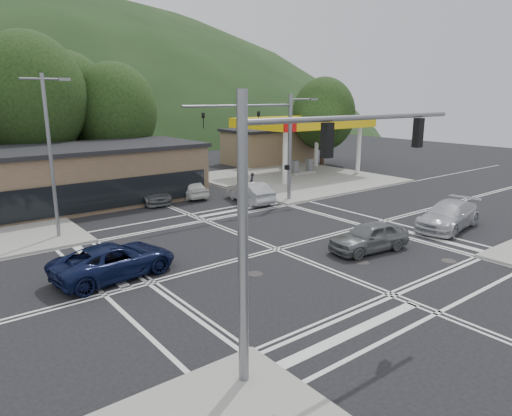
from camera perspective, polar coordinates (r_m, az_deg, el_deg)
ground at (r=24.07m, az=2.63°, el=-5.17°), size 120.00×120.00×0.00m
sidewalk_ne at (r=44.63m, az=4.80°, el=3.76°), size 16.00×16.00×0.15m
gas_station_canopy at (r=46.12m, az=5.93°, el=10.28°), size 12.32×8.34×5.75m
convenience_store at (r=55.09m, az=1.60°, el=7.63°), size 10.00×6.00×3.80m
commercial_row at (r=35.43m, az=-26.26°, el=2.91°), size 24.00×8.00×4.00m
tree_n_b at (r=42.21m, az=-26.47°, el=12.36°), size 9.00×9.00×12.98m
tree_n_c at (r=44.22m, az=-17.25°, el=11.48°), size 7.60×7.60×10.87m
tree_n_e at (r=47.06m, az=-22.58°, el=11.95°), size 8.40×8.40×11.98m
tree_ne at (r=53.86m, az=8.45°, el=11.55°), size 7.20×7.20×9.99m
streetlight_nw at (r=27.18m, az=-24.26°, el=6.74°), size 2.50×0.25×9.00m
signal_mast_ne at (r=33.62m, az=2.67°, el=9.10°), size 11.65×0.30×8.00m
signal_mast_sw at (r=12.68m, az=4.94°, el=1.44°), size 9.14×0.28×8.00m
car_blue_west at (r=21.23m, az=-17.26°, el=-6.28°), size 5.70×3.11×1.52m
car_grey_center at (r=24.32m, az=13.96°, el=-3.50°), size 4.67×2.39×1.52m
car_silver_east at (r=29.95m, az=22.91°, el=-0.84°), size 5.89×3.12×1.63m
car_queue_a at (r=34.43m, az=-0.77°, el=2.03°), size 2.25×4.99×1.59m
car_queue_b at (r=36.58m, az=-8.35°, el=2.49°), size 2.13×4.46×1.47m
car_northbound at (r=35.49m, az=-13.28°, el=1.89°), size 2.28×5.06×1.44m
pedestrian at (r=37.44m, az=-0.53°, el=3.22°), size 0.69×0.66×1.59m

